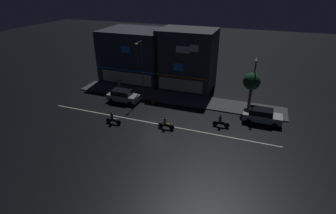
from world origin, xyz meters
TOP-DOWN VIEW (x-y plane):
  - ground_plane at (0.00, 0.00)m, footprint 140.00×140.00m
  - lane_divider_stripe at (0.00, 0.00)m, footprint 27.46×0.16m
  - sidewalk_far at (0.00, 7.51)m, footprint 28.91×3.85m
  - storefront_left_block at (0.00, 12.51)m, footprint 8.11×6.29m
  - storefront_center_block at (-8.67, 13.50)m, footprint 10.43×8.27m
  - streetlamp_west at (-4.64, 6.68)m, footprint 0.44×1.64m
  - streetlamp_mid at (9.87, 7.68)m, footprint 0.44×1.64m
  - pedestrian_on_sidewalk at (-8.60, 7.14)m, footprint 0.38×0.38m
  - street_tree at (9.71, 7.24)m, footprint 2.08×2.08m
  - parked_car_near_kerb at (11.44, 4.55)m, footprint 4.30×1.98m
  - parked_car_trailing at (-6.31, 4.06)m, footprint 4.30×1.98m
  - motorcycle_lead at (1.60, -0.66)m, footprint 1.90×0.60m
  - motorcycle_following at (-4.45, -1.67)m, footprint 1.90×0.60m
  - motorcycle_opposite_lane at (7.21, 1.90)m, footprint 1.90×0.60m
  - traffic_cone at (-2.43, 5.13)m, footprint 0.36×0.36m

SIDE VIEW (x-z plane):
  - ground_plane at x=0.00m, z-range 0.00..0.00m
  - lane_divider_stripe at x=0.00m, z-range 0.00..0.01m
  - sidewalk_far at x=0.00m, z-range 0.00..0.14m
  - traffic_cone at x=-2.43m, z-range 0.00..0.55m
  - motorcycle_lead at x=1.60m, z-range -0.13..1.39m
  - motorcycle_following at x=-4.45m, z-range -0.13..1.39m
  - motorcycle_opposite_lane at x=7.21m, z-range -0.13..1.39m
  - parked_car_near_kerb at x=11.44m, z-range 0.03..1.70m
  - parked_car_trailing at x=-6.31m, z-range 0.03..1.70m
  - pedestrian_on_sidewalk at x=-8.60m, z-range 0.07..1.90m
  - street_tree at x=9.71m, z-range 1.45..6.23m
  - storefront_center_block at x=-8.67m, z-range 0.00..7.95m
  - streetlamp_mid at x=9.87m, z-range 0.77..7.45m
  - storefront_left_block at x=0.00m, z-range 0.00..8.64m
  - streetlamp_west at x=-4.64m, z-range 0.79..8.45m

